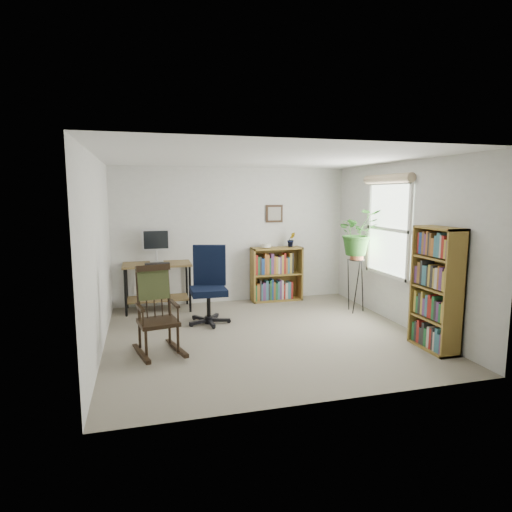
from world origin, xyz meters
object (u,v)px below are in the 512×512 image
object	(u,v)px
desk	(158,287)
rocking_chair	(158,310)
tall_bookshelf	(436,289)
office_chair	(208,285)
low_bookshelf	(277,274)

from	to	relation	value
desk	rocking_chair	distance (m)	2.05
desk	tall_bookshelf	world-z (taller)	tall_bookshelf
desk	rocking_chair	bearing A→B (deg)	-92.02
office_chair	low_bookshelf	xyz separation A→B (m)	(1.41, 1.08, -0.10)
office_chair	tall_bookshelf	world-z (taller)	tall_bookshelf
desk	low_bookshelf	distance (m)	2.13
low_bookshelf	office_chair	bearing A→B (deg)	-142.56
desk	office_chair	world-z (taller)	office_chair
rocking_chair	desk	bearing A→B (deg)	77.22
rocking_chair	low_bookshelf	xyz separation A→B (m)	(2.19, 2.16, -0.06)
office_chair	tall_bookshelf	distance (m)	3.14
rocking_chair	tall_bookshelf	bearing A→B (deg)	-22.89
office_chair	tall_bookshelf	xyz separation A→B (m)	(2.57, -1.80, 0.18)
rocking_chair	tall_bookshelf	xyz separation A→B (m)	(3.35, -0.72, 0.22)
office_chair	low_bookshelf	size ratio (longest dim) A/B	1.21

